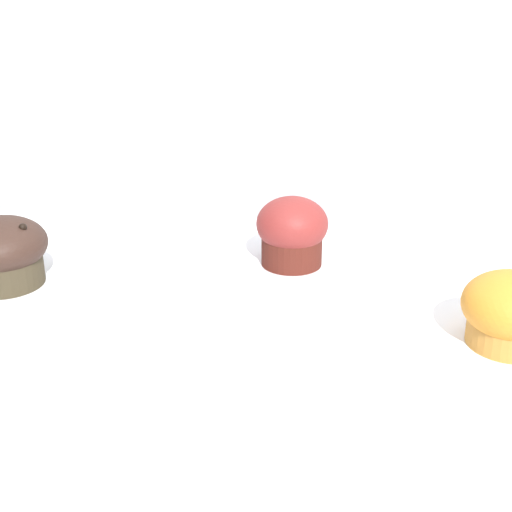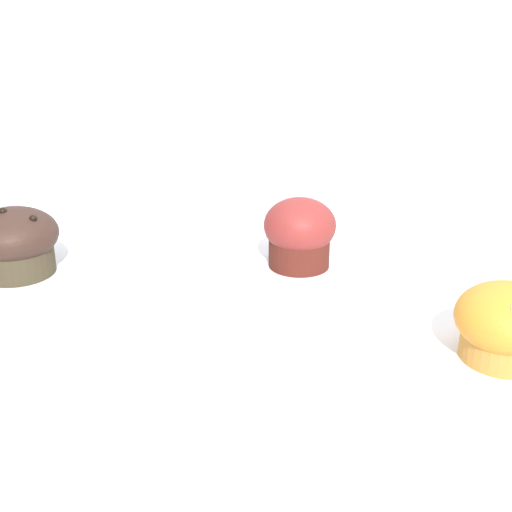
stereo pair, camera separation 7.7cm
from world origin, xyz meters
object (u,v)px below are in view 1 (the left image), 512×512
muffin_back_right (292,231)px  muffin_front_center (512,311)px  muffin_back_left (1,251)px  serving_plate (205,333)px

muffin_back_right → muffin_front_center: bearing=-26.8°
muffin_front_center → muffin_back_left: size_ratio=0.93×
muffin_back_right → serving_plate: muffin_back_right is taller
muffin_back_left → serving_plate: muffin_back_left is taller
muffin_front_center → muffin_back_left: (-0.54, -0.03, 0.00)m
serving_plate → muffin_back_left: bearing=169.4°
serving_plate → muffin_back_right: bearing=80.3°
muffin_front_center → muffin_back_right: muffin_back_right is taller
muffin_front_center → serving_plate: 0.29m
muffin_back_right → serving_plate: size_ratio=0.41×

